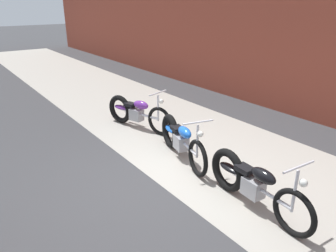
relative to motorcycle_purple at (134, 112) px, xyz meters
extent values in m
plane|color=#38383A|center=(2.52, -1.04, -0.40)|extent=(80.00, 80.00, 0.00)
cube|color=#9E998E|center=(2.52, 0.71, -0.40)|extent=(36.00, 3.50, 0.01)
torus|color=black|center=(0.78, 0.22, -0.06)|extent=(0.68, 0.27, 0.68)
torus|color=black|center=(-0.47, -0.14, -0.03)|extent=(0.74, 0.33, 0.73)
cylinder|color=silver|center=(0.15, 0.04, -0.02)|extent=(1.20, 0.40, 0.06)
cube|color=#99999E|center=(0.07, 0.02, -0.06)|extent=(0.37, 0.30, 0.28)
ellipsoid|color=#6B2D93|center=(0.23, 0.06, 0.22)|extent=(0.48, 0.30, 0.20)
ellipsoid|color=#6B2D93|center=(-0.42, -0.12, 0.03)|extent=(0.47, 0.30, 0.10)
cube|color=black|center=(-0.12, -0.04, 0.16)|extent=(0.32, 0.27, 0.08)
cylinder|color=silver|center=(0.74, 0.21, 0.25)|extent=(0.05, 0.05, 0.62)
cylinder|color=silver|center=(0.74, 0.21, 0.61)|extent=(0.19, 0.57, 0.03)
sphere|color=white|center=(0.83, 0.24, 0.43)|extent=(0.11, 0.11, 0.11)
cylinder|color=silver|center=(-0.20, 0.10, -0.14)|extent=(0.55, 0.21, 0.06)
torus|color=black|center=(2.72, -0.30, -0.06)|extent=(0.68, 0.25, 0.68)
torus|color=black|center=(1.46, 0.02, -0.03)|extent=(0.74, 0.31, 0.73)
cylinder|color=silver|center=(2.09, -0.14, -0.02)|extent=(1.21, 0.36, 0.06)
cube|color=#99999E|center=(2.01, -0.12, -0.06)|extent=(0.36, 0.29, 0.28)
ellipsoid|color=blue|center=(2.16, -0.16, 0.22)|extent=(0.47, 0.29, 0.20)
ellipsoid|color=blue|center=(1.51, 0.01, 0.03)|extent=(0.47, 0.28, 0.10)
cube|color=black|center=(1.82, -0.07, 0.16)|extent=(0.32, 0.26, 0.08)
cylinder|color=silver|center=(2.68, -0.29, 0.25)|extent=(0.05, 0.05, 0.62)
cylinder|color=silver|center=(2.68, -0.29, 0.61)|extent=(0.17, 0.57, 0.03)
sphere|color=white|center=(2.78, -0.31, 0.43)|extent=(0.11, 0.11, 0.11)
cylinder|color=silver|center=(1.81, 0.09, -0.14)|extent=(0.55, 0.19, 0.06)
torus|color=black|center=(4.66, -0.31, -0.06)|extent=(0.68, 0.13, 0.68)
torus|color=black|center=(3.36, -0.21, -0.03)|extent=(0.74, 0.18, 0.73)
cylinder|color=silver|center=(4.01, -0.26, -0.02)|extent=(1.24, 0.15, 0.06)
cube|color=#99999E|center=(3.93, -0.26, -0.06)|extent=(0.34, 0.24, 0.28)
ellipsoid|color=black|center=(4.09, -0.27, 0.22)|extent=(0.45, 0.22, 0.20)
ellipsoid|color=black|center=(3.41, -0.22, 0.03)|extent=(0.45, 0.21, 0.10)
cube|color=black|center=(3.73, -0.24, 0.16)|extent=(0.29, 0.22, 0.08)
cylinder|color=silver|center=(4.62, -0.31, 0.25)|extent=(0.05, 0.05, 0.62)
cylinder|color=silver|center=(4.62, -0.31, 0.61)|extent=(0.08, 0.58, 0.03)
sphere|color=white|center=(4.72, -0.32, 0.43)|extent=(0.11, 0.11, 0.11)
cylinder|color=silver|center=(3.70, -0.09, -0.14)|extent=(0.55, 0.10, 0.06)
camera|label=1|loc=(6.51, -3.73, 2.56)|focal=34.32mm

